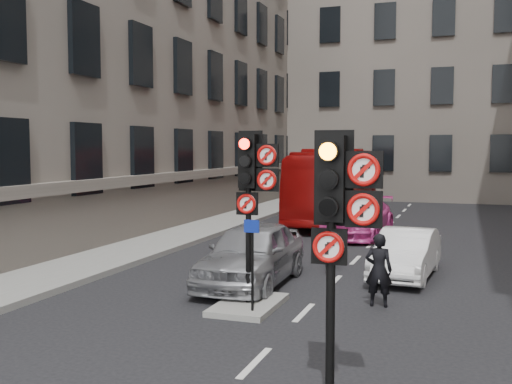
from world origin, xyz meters
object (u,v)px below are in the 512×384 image
Objects in this scene: signal_near at (338,207)px; car_white at (406,253)px; motorcyclist at (379,270)px; signal_far at (252,179)px; info_sign at (252,252)px; motorcycle at (332,248)px; car_silver at (252,253)px; bus_red at (337,184)px; car_pink at (359,218)px.

car_white is (0.14, 8.15, -1.97)m from signal_near.
signal_far is at bearing 19.34° from motorcyclist.
signal_far is 1.97× the size of info_sign.
signal_far reaches higher than motorcycle.
motorcyclist is (3.20, -1.00, 0.01)m from car_silver.
bus_red is at bearing 97.34° from info_sign.
car_silver is at bearing -20.26° from motorcyclist.
info_sign is (0.94, -2.61, 0.52)m from car_silver.
car_pink is 3.15× the size of motorcyclist.
info_sign is (-0.18, -11.43, 0.58)m from car_pink.
signal_far reaches higher than bus_red.
bus_red is at bearing 95.31° from signal_far.
signal_far is at bearing -88.62° from car_pink.
car_pink reaches higher than car_white.
info_sign is at bearing 125.10° from signal_near.
info_sign is (-2.53, -4.75, 0.68)m from car_white.
bus_red is at bearing -77.92° from motorcyclist.
signal_near reaches higher than car_pink.
car_silver is 0.38× the size of bus_red.
car_pink is 10.03m from motorcyclist.
signal_near is 4.35m from info_sign.
info_sign is at bearing 32.71° from motorcyclist.
car_pink is at bearing -73.21° from bus_red.
car_pink is at bearing 81.31° from car_silver.
signal_far is 5.12m from motorcycle.
car_silver is at bearing -93.80° from car_pink.
motorcyclist is (-0.28, -3.14, 0.16)m from car_white.
motorcycle is (2.16, -11.09, -1.08)m from bus_red.
car_pink is (0.40, 10.83, -1.99)m from signal_far.
motorcycle is at bearing -66.79° from motorcyclist.
motorcyclist is (3.92, -14.69, -0.87)m from bus_red.
signal_near is 1.97× the size of info_sign.
signal_near is 9.04m from motorcycle.
signal_near is 7.10m from car_silver.
info_sign is at bearing -70.52° from signal_far.
car_pink is at bearing 98.46° from signal_near.
car_silver is 0.92× the size of car_pink.
car_white is 5.42m from info_sign.
signal_far is 15.80m from bus_red.
info_sign is (0.21, -0.60, -1.41)m from signal_far.
car_silver reaches higher than car_pink.
motorcycle is at bearing 81.30° from signal_far.
car_silver is at bearing 109.97° from signal_far.
motorcyclist is at bearing -79.10° from bus_red.
signal_near is 20.13m from bus_red.
bus_red is (-1.46, 15.69, -1.06)m from signal_far.
motorcyclist is at bearing 91.53° from signal_near.
car_pink is at bearing 113.85° from car_white.
info_sign is at bearing -113.52° from car_white.
signal_near is 15.11m from car_pink.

